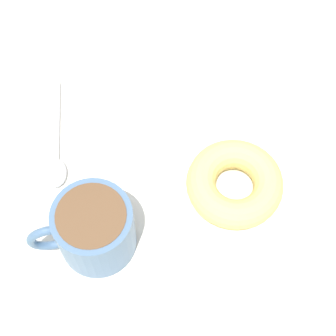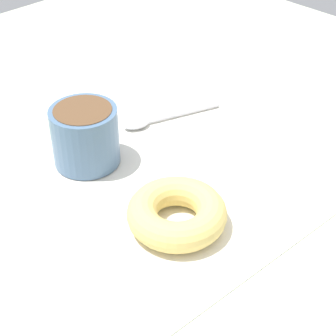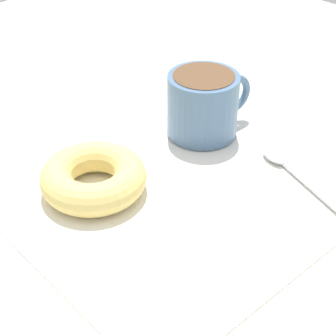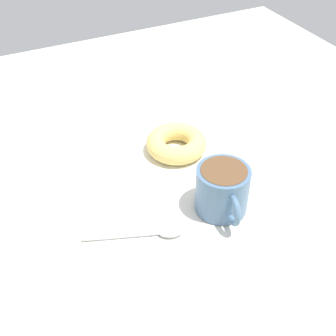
% 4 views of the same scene
% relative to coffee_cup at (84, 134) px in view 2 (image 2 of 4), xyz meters
% --- Properties ---
extents(ground_plane, '(1.20, 1.20, 0.02)m').
position_rel_coffee_cup_xyz_m(ground_plane, '(-0.10, -0.03, -0.05)').
color(ground_plane, beige).
extents(napkin, '(0.36, 0.36, 0.00)m').
position_rel_coffee_cup_xyz_m(napkin, '(-0.10, -0.04, -0.04)').
color(napkin, white).
rests_on(napkin, ground_plane).
extents(coffee_cup, '(0.11, 0.08, 0.07)m').
position_rel_coffee_cup_xyz_m(coffee_cup, '(0.00, 0.00, 0.00)').
color(coffee_cup, slate).
rests_on(coffee_cup, napkin).
extents(donut, '(0.11, 0.11, 0.03)m').
position_rel_coffee_cup_xyz_m(donut, '(-0.16, 0.00, -0.02)').
color(donut, '#E5C66B').
rests_on(donut, napkin).
extents(spoon, '(0.06, 0.14, 0.01)m').
position_rel_coffee_cup_xyz_m(spoon, '(0.01, -0.12, -0.03)').
color(spoon, silver).
rests_on(spoon, napkin).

